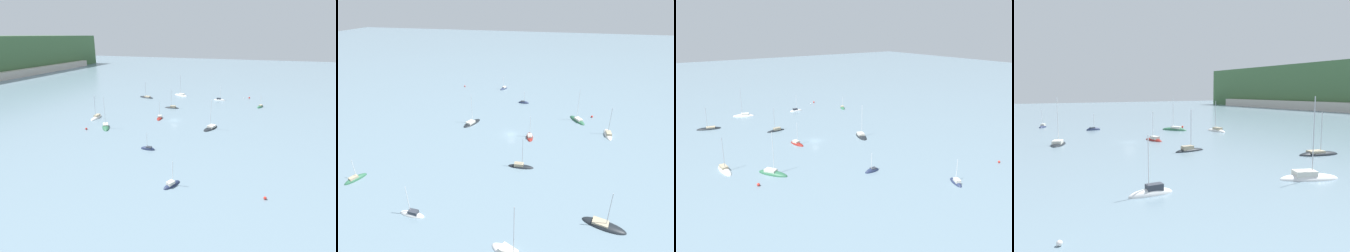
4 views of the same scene
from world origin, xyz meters
The scene contains 16 objects.
ground_plane centered at (0.00, 0.00, 0.00)m, with size 600.00×600.00×0.00m, color slate.
sailboat_0 centered at (46.49, 10.29, 0.13)m, with size 6.19×9.39×13.07m.
sailboat_1 centered at (41.58, -12.98, 0.13)m, with size 1.91×5.98×8.49m.
sailboat_2 centered at (0.53, 6.66, 0.13)m, with size 6.81×3.27×8.30m.
sailboat_3 centered at (-7.51, 32.75, 0.13)m, with size 8.65×2.91×10.69m.
sailboat_4 centered at (-16.94, 22.46, 0.11)m, with size 8.91×7.18×13.00m.
sailboat_5 centered at (-5.15, -16.31, 0.15)m, with size 9.41×5.94×12.20m.
sailboat_6 centered at (-48.09, -14.42, 0.13)m, with size 5.63×3.95×7.07m.
sailboat_7 centered at (33.85, -34.17, 0.08)m, with size 6.11×3.88×6.67m.
sailboat_8 centered at (-30.63, -0.96, 0.06)m, with size 1.70×4.69×6.35m.
sailboat_9 centered at (35.05, 27.49, 0.07)m, with size 5.00×9.42×9.55m.
sailboat_10 centered at (18.29, 6.79, 0.16)m, with size 2.43×7.28×9.60m.
mooring_buoy_0 centered at (51.90, -28.24, 0.41)m, with size 0.82×0.82×0.82m.
mooring_buoy_1 centered at (-21.47, 28.13, 0.39)m, with size 0.78×0.78×0.78m.
mooring_buoy_2 centered at (-46.89, -35.46, 0.34)m, with size 0.68×0.68×0.68m.
mooring_buoy_3 centered at (50.20, -25.40, 0.25)m, with size 0.51×0.51×0.51m.
Camera 3 is at (-94.84, 51.70, 38.52)m, focal length 35.00 mm.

